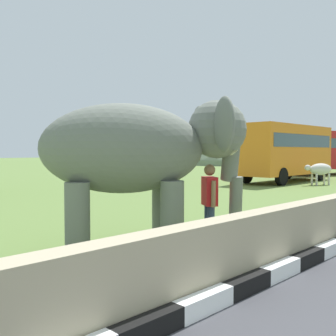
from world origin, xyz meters
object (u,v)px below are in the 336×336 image
object	(u,v)px
bus_orange	(285,149)
cow_near	(320,170)
person_handler	(210,200)
bus_red	(332,149)
elephant	(142,151)

from	to	relation	value
bus_orange	cow_near	distance (m)	2.91
person_handler	bus_red	distance (m)	27.50
bus_orange	elephant	bearing A→B (deg)	-159.99
elephant	bus_orange	xyz separation A→B (m)	(17.45, 6.35, 0.16)
bus_red	cow_near	bearing A→B (deg)	-160.92
cow_near	bus_red	bearing A→B (deg)	19.08
person_handler	bus_red	world-z (taller)	bus_red
person_handler	cow_near	bearing A→B (deg)	16.10
bus_red	cow_near	xyz separation A→B (m)	(-10.76, -3.72, -1.21)
elephant	cow_near	size ratio (longest dim) A/B	2.08
elephant	cow_near	xyz separation A→B (m)	(16.71, 3.81, -1.05)
bus_orange	bus_red	xyz separation A→B (m)	(10.02, 1.18, 0.00)
person_handler	bus_orange	distance (m)	17.70
elephant	bus_red	size ratio (longest dim) A/B	0.40
bus_orange	bus_red	bearing A→B (deg)	6.70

